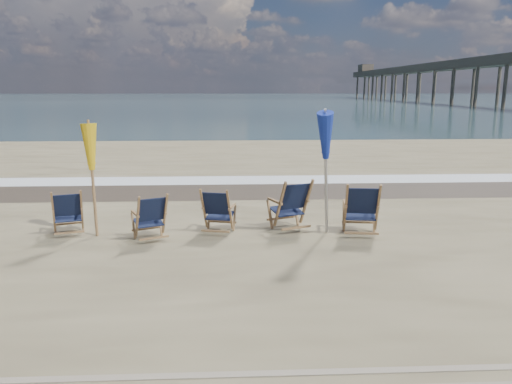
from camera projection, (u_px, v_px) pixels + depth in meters
ocean at (233, 99)px, 132.16m from camera, size 400.00×400.00×0.00m
surf_foam at (246, 180)px, 15.13m from camera, size 200.00×1.40×0.01m
wet_sand_strip at (248, 190)px, 13.67m from camera, size 200.00×2.60×0.00m
beach_chair_0 at (82, 212)px, 9.42m from camera, size 0.74×0.79×0.90m
beach_chair_1 at (165, 216)px, 9.11m from camera, size 0.79×0.83×0.90m
beach_chair_2 at (230, 212)px, 9.38m from camera, size 0.73×0.78×0.91m
beach_chair_3 at (307, 204)px, 9.73m from camera, size 0.91×0.95×1.05m
beach_chair_4 at (378, 210)px, 9.23m from camera, size 0.77×0.84×1.05m
umbrella_yellow at (91, 153)px, 9.14m from camera, size 0.30×0.30×2.09m
umbrella_blue at (327, 137)px, 8.95m from camera, size 0.30×0.30×2.41m
fishing_pier at (470, 76)px, 80.24m from camera, size 4.40×140.00×9.30m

